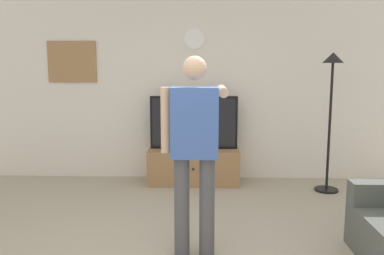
% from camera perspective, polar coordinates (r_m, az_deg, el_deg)
% --- Properties ---
extents(back_wall, '(6.40, 0.10, 2.70)m').
position_cam_1_polar(back_wall, '(6.17, 0.55, 5.24)').
color(back_wall, silver).
rests_on(back_wall, ground_plane).
extents(tv_stand, '(1.33, 0.58, 0.51)m').
position_cam_1_polar(tv_stand, '(5.99, 0.24, -5.48)').
color(tv_stand, '#997047').
rests_on(tv_stand, ground_plane).
extents(television, '(1.28, 0.07, 0.78)m').
position_cam_1_polar(television, '(5.91, 0.25, 0.71)').
color(television, black).
rests_on(television, tv_stand).
extents(wall_clock, '(0.30, 0.03, 0.30)m').
position_cam_1_polar(wall_clock, '(6.11, 0.32, 12.45)').
color(wall_clock, white).
extents(framed_picture, '(0.74, 0.04, 0.62)m').
position_cam_1_polar(framed_picture, '(6.42, -16.62, 8.93)').
color(framed_picture, '#997047').
extents(floor_lamp, '(0.32, 0.32, 1.91)m').
position_cam_1_polar(floor_lamp, '(5.74, 19.16, 4.62)').
color(floor_lamp, black).
rests_on(floor_lamp, ground_plane).
extents(person_standing_nearer_lamp, '(0.60, 0.78, 1.81)m').
position_cam_1_polar(person_standing_nearer_lamp, '(3.58, 0.36, -2.40)').
color(person_standing_nearer_lamp, '#4C4C51').
rests_on(person_standing_nearer_lamp, ground_plane).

